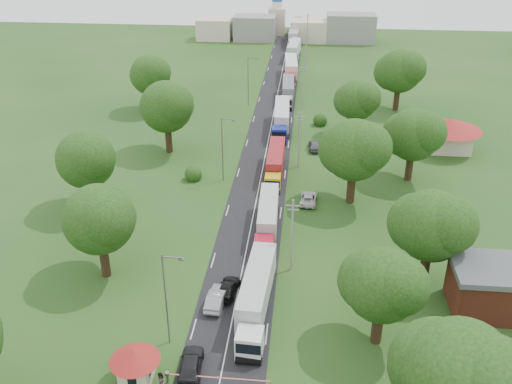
# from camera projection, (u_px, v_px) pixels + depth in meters

# --- Properties ---
(ground) EXTENTS (260.00, 260.00, 0.00)m
(ground) POSITION_uv_depth(u_px,v_px,m) (249.00, 235.00, 71.39)
(ground) COLOR #204216
(ground) RESTS_ON ground
(road) EXTENTS (8.00, 200.00, 0.04)m
(road) POSITION_uv_depth(u_px,v_px,m) (263.00, 168.00, 89.08)
(road) COLOR black
(road) RESTS_ON ground
(boom_barrier) EXTENTS (9.22, 0.35, 1.18)m
(boom_barrier) POSITION_uv_depth(u_px,v_px,m) (203.00, 377.00, 48.99)
(boom_barrier) COLOR slate
(boom_barrier) RESTS_ON ground
(guard_booth) EXTENTS (4.40, 4.40, 3.45)m
(guard_booth) POSITION_uv_depth(u_px,v_px,m) (135.00, 362.00, 48.89)
(guard_booth) COLOR beige
(guard_booth) RESTS_ON ground
(info_sign) EXTENTS (0.12, 3.10, 4.10)m
(info_sign) POSITION_uv_depth(u_px,v_px,m) (299.00, 118.00, 100.53)
(info_sign) COLOR slate
(info_sign) RESTS_ON ground
(pole_1) EXTENTS (1.60, 0.24, 9.00)m
(pole_1) POSITION_uv_depth(u_px,v_px,m) (292.00, 234.00, 62.59)
(pole_1) COLOR gray
(pole_1) RESTS_ON ground
(pole_2) EXTENTS (1.60, 0.24, 9.00)m
(pole_2) POSITION_uv_depth(u_px,v_px,m) (299.00, 139.00, 87.35)
(pole_2) COLOR gray
(pole_2) RESTS_ON ground
(pole_3) EXTENTS (1.60, 0.24, 9.00)m
(pole_3) POSITION_uv_depth(u_px,v_px,m) (303.00, 86.00, 112.12)
(pole_3) COLOR gray
(pole_3) RESTS_ON ground
(pole_4) EXTENTS (1.60, 0.24, 9.00)m
(pole_4) POSITION_uv_depth(u_px,v_px,m) (306.00, 52.00, 136.88)
(pole_4) COLOR gray
(pole_4) RESTS_ON ground
(pole_5) EXTENTS (1.60, 0.24, 9.00)m
(pole_5) POSITION_uv_depth(u_px,v_px,m) (307.00, 28.00, 161.65)
(pole_5) COLOR gray
(pole_5) RESTS_ON ground
(lamp_0) EXTENTS (2.03, 0.22, 10.00)m
(lamp_0) POSITION_uv_depth(u_px,v_px,m) (167.00, 295.00, 51.61)
(lamp_0) COLOR slate
(lamp_0) RESTS_ON ground
(lamp_1) EXTENTS (2.03, 0.22, 10.00)m
(lamp_1) POSITION_uv_depth(u_px,v_px,m) (223.00, 146.00, 82.56)
(lamp_1) COLOR slate
(lamp_1) RESTS_ON ground
(lamp_2) EXTENTS (2.03, 0.22, 10.00)m
(lamp_2) POSITION_uv_depth(u_px,v_px,m) (249.00, 79.00, 113.52)
(lamp_2) COLOR slate
(lamp_2) RESTS_ON ground
(tree_1) EXTENTS (9.60, 9.60, 12.05)m
(tree_1) POSITION_uv_depth(u_px,v_px,m) (459.00, 375.00, 39.89)
(tree_1) COLOR #382616
(tree_1) RESTS_ON ground
(tree_2) EXTENTS (8.00, 8.00, 10.10)m
(tree_2) POSITION_uv_depth(u_px,v_px,m) (382.00, 284.00, 51.39)
(tree_2) COLOR #382616
(tree_2) RESTS_ON ground
(tree_3) EXTENTS (8.80, 8.80, 11.07)m
(tree_3) POSITION_uv_depth(u_px,v_px,m) (431.00, 225.00, 59.46)
(tree_3) COLOR #382616
(tree_3) RESTS_ON ground
(tree_4) EXTENTS (9.60, 9.60, 12.05)m
(tree_4) POSITION_uv_depth(u_px,v_px,m) (354.00, 149.00, 75.69)
(tree_4) COLOR #382616
(tree_4) RESTS_ON ground
(tree_5) EXTENTS (8.80, 8.80, 11.07)m
(tree_5) POSITION_uv_depth(u_px,v_px,m) (413.00, 134.00, 82.28)
(tree_5) COLOR #382616
(tree_5) RESTS_ON ground
(tree_6) EXTENTS (8.00, 8.00, 10.10)m
(tree_6) POSITION_uv_depth(u_px,v_px,m) (357.00, 100.00, 98.18)
(tree_6) COLOR #382616
(tree_6) RESTS_ON ground
(tree_7) EXTENTS (9.60, 9.60, 12.05)m
(tree_7) POSITION_uv_depth(u_px,v_px,m) (400.00, 71.00, 110.14)
(tree_7) COLOR #382616
(tree_7) RESTS_ON ground
(tree_10) EXTENTS (8.80, 8.80, 11.07)m
(tree_10) POSITION_uv_depth(u_px,v_px,m) (99.00, 218.00, 60.64)
(tree_10) COLOR #382616
(tree_10) RESTS_ON ground
(tree_11) EXTENTS (8.80, 8.80, 11.07)m
(tree_11) POSITION_uv_depth(u_px,v_px,m) (86.00, 159.00, 74.49)
(tree_11) COLOR #382616
(tree_11) RESTS_ON ground
(tree_12) EXTENTS (9.60, 9.60, 12.05)m
(tree_12) POSITION_uv_depth(u_px,v_px,m) (166.00, 106.00, 91.40)
(tree_12) COLOR #382616
(tree_12) RESTS_ON ground
(tree_13) EXTENTS (8.80, 8.80, 11.07)m
(tree_13) POSITION_uv_depth(u_px,v_px,m) (150.00, 75.00, 110.04)
(tree_13) COLOR #382616
(tree_13) RESTS_ON ground
(house_brick) EXTENTS (8.60, 6.60, 5.20)m
(house_brick) POSITION_uv_depth(u_px,v_px,m) (493.00, 288.00, 57.37)
(house_brick) COLOR maroon
(house_brick) RESTS_ON ground
(house_cream) EXTENTS (10.08, 10.08, 5.80)m
(house_cream) POSITION_uv_depth(u_px,v_px,m) (449.00, 130.00, 93.73)
(house_cream) COLOR beige
(house_cream) RESTS_ON ground
(distant_town) EXTENTS (52.00, 8.00, 8.00)m
(distant_town) POSITION_uv_depth(u_px,v_px,m) (291.00, 29.00, 167.03)
(distant_town) COLOR gray
(distant_town) RESTS_ON ground
(church) EXTENTS (5.00, 5.00, 12.30)m
(church) POSITION_uv_depth(u_px,v_px,m) (277.00, 17.00, 173.62)
(church) COLOR beige
(church) RESTS_ON ground
(truck_0) EXTENTS (3.18, 14.68, 4.06)m
(truck_0) POSITION_uv_depth(u_px,v_px,m) (256.00, 295.00, 57.09)
(truck_0) COLOR white
(truck_0) RESTS_ON ground
(truck_1) EXTENTS (2.63, 13.48, 3.73)m
(truck_1) POSITION_uv_depth(u_px,v_px,m) (268.00, 218.00, 71.22)
(truck_1) COLOR #AC132C
(truck_1) RESTS_ON ground
(truck_2) EXTENTS (2.35, 13.48, 3.74)m
(truck_2) POSITION_uv_depth(u_px,v_px,m) (275.00, 163.00, 86.11)
(truck_2) COLOR gold
(truck_2) RESTS_ON ground
(truck_3) EXTENTS (3.06, 15.12, 4.18)m
(truck_3) POSITION_uv_depth(u_px,v_px,m) (282.00, 118.00, 102.81)
(truck_3) COLOR navy
(truck_3) RESTS_ON ground
(truck_4) EXTENTS (2.79, 13.81, 3.82)m
(truck_4) POSITION_uv_depth(u_px,v_px,m) (288.00, 91.00, 118.03)
(truck_4) COLOR #B3B3B3
(truck_4) RESTS_ON ground
(truck_5) EXTENTS (3.48, 15.61, 4.31)m
(truck_5) POSITION_uv_depth(u_px,v_px,m) (291.00, 69.00, 132.03)
(truck_5) COLOR red
(truck_5) RESTS_ON ground
(truck_6) EXTENTS (3.38, 15.01, 4.14)m
(truck_6) POSITION_uv_depth(u_px,v_px,m) (294.00, 51.00, 148.18)
(truck_6) COLOR #286C3E
(truck_6) RESTS_ON ground
(truck_7) EXTENTS (2.90, 15.38, 4.26)m
(truck_7) POSITION_uv_depth(u_px,v_px,m) (294.00, 37.00, 162.81)
(truck_7) COLOR #B8B8B8
(truck_7) RESTS_ON ground
(truck_8) EXTENTS (3.20, 14.32, 3.95)m
(truck_8) POSITION_uv_depth(u_px,v_px,m) (296.00, 27.00, 176.49)
(truck_8) COLOR brown
(truck_8) RESTS_ON ground
(car_lane_front) EXTENTS (2.29, 5.03, 1.68)m
(car_lane_front) POSITION_uv_depth(u_px,v_px,m) (191.00, 364.00, 50.45)
(car_lane_front) COLOR black
(car_lane_front) RESTS_ON ground
(car_lane_mid) EXTENTS (2.04, 4.89, 1.57)m
(car_lane_mid) POSITION_uv_depth(u_px,v_px,m) (217.00, 298.00, 58.91)
(car_lane_mid) COLOR #929499
(car_lane_mid) RESTS_ON ground
(car_lane_rear) EXTENTS (2.48, 4.90, 1.36)m
(car_lane_rear) POSITION_uv_depth(u_px,v_px,m) (228.00, 288.00, 60.55)
(car_lane_rear) COLOR black
(car_lane_rear) RESTS_ON ground
(car_verge_near) EXTENTS (2.45, 4.87, 1.32)m
(car_verge_near) POSITION_uv_depth(u_px,v_px,m) (308.00, 198.00, 78.71)
(car_verge_near) COLOR silver
(car_verge_near) RESTS_ON ground
(car_verge_far) EXTENTS (2.21, 4.69, 1.55)m
(car_verge_far) POSITION_uv_depth(u_px,v_px,m) (314.00, 145.00, 95.30)
(car_verge_far) COLOR #585B60
(car_verge_far) RESTS_ON ground
(pedestrian_booth) EXTENTS (1.17, 1.21, 1.96)m
(pedestrian_booth) POSITION_uv_depth(u_px,v_px,m) (161.00, 383.00, 48.35)
(pedestrian_booth) COLOR gray
(pedestrian_booth) RESTS_ON ground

